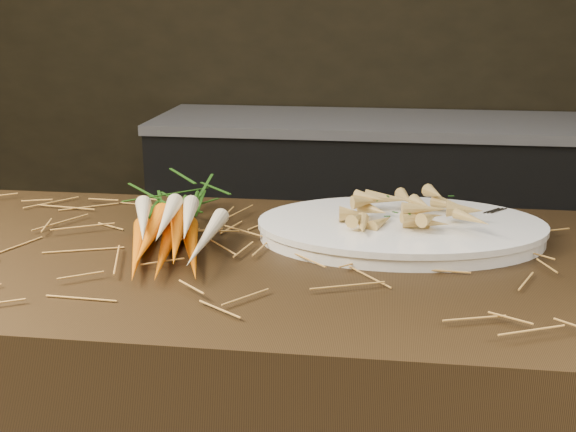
{
  "coord_description": "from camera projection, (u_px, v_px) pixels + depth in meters",
  "views": [
    {
      "loc": [
        0.36,
        -0.84,
        1.32
      ],
      "look_at": [
        0.2,
        0.34,
        0.96
      ],
      "focal_mm": 45.0,
      "sensor_mm": 36.0,
      "label": 1
    }
  ],
  "objects": [
    {
      "name": "serving_platter",
      "position": [
        401.0,
        232.0,
        1.31
      ],
      "size": [
        0.54,
        0.38,
        0.03
      ],
      "primitive_type": null,
      "rotation": [
        0.0,
        0.0,
        0.08
      ],
      "color": "white",
      "rests_on": "main_counter"
    },
    {
      "name": "root_veg_bunch",
      "position": [
        173.0,
        211.0,
        1.32
      ],
      "size": [
        0.26,
        0.52,
        0.09
      ],
      "rotation": [
        0.0,
        0.0,
        0.2
      ],
      "color": "#D34F00",
      "rests_on": "main_counter"
    },
    {
      "name": "serving_fork",
      "position": [
        507.0,
        229.0,
        1.27
      ],
      "size": [
        0.14,
        0.15,
        0.0
      ],
      "primitive_type": "cube",
      "rotation": [
        0.0,
        0.0,
        -0.75
      ],
      "color": "silver",
      "rests_on": "serving_platter"
    },
    {
      "name": "back_counter",
      "position": [
        369.0,
        214.0,
        3.13
      ],
      "size": [
        1.82,
        0.62,
        0.84
      ],
      "color": "black",
      "rests_on": "ground"
    },
    {
      "name": "straw_bedding",
      "position": [
        173.0,
        246.0,
        1.25
      ],
      "size": [
        1.4,
        0.6,
        0.02
      ],
      "primitive_type": null,
      "color": "#9D6C30",
      "rests_on": "main_counter"
    },
    {
      "name": "roasted_veg_heap",
      "position": [
        402.0,
        209.0,
        1.3
      ],
      "size": [
        0.26,
        0.2,
        0.06
      ],
      "primitive_type": null,
      "rotation": [
        0.0,
        0.0,
        0.08
      ],
      "color": "#BA8B44",
      "rests_on": "serving_platter"
    }
  ]
}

